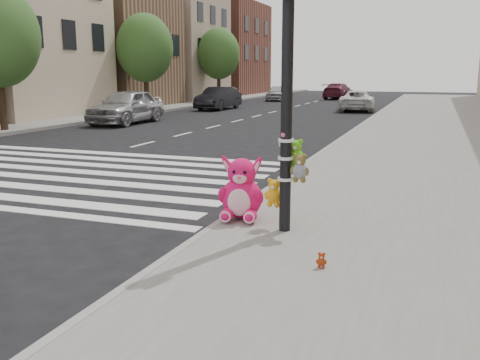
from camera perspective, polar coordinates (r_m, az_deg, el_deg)
The scene contains 19 objects.
ground at distance 7.40m, azimuth -19.26°, elevation -7.91°, with size 120.00×120.00×0.00m, color black.
sidewalk_near at distance 15.53m, azimuth 21.58°, elevation 2.18°, with size 7.00×80.00×0.14m, color slate.
sidewalk_far at distance 31.19m, azimuth -15.43°, elevation 6.90°, with size 6.00×80.00×0.14m, color slate.
curb_edge at distance 15.81m, azimuth 8.99°, elevation 3.00°, with size 0.12×80.00×0.15m, color gray.
crosswalk at distance 14.09m, azimuth -20.19°, elevation 1.13°, with size 11.00×6.00×0.01m, color silver, non-canonical shape.
bld_far_b at distance 30.17m, azimuth -22.68°, elevation 16.64°, with size 6.00×8.00×11.00m, color beige.
bld_far_c at distance 37.24m, azimuth -12.87°, elevation 13.78°, with size 6.00×8.00×8.00m, color #896549.
bld_far_d at distance 45.12m, azimuth -6.54°, elevation 14.82°, with size 6.00×8.00×10.00m, color gray.
bld_far_e at distance 55.16m, azimuth -1.28°, elevation 13.77°, with size 6.00×10.00×9.00m, color brown.
signal_pole at distance 7.45m, azimuth 5.11°, elevation 6.51°, with size 0.70×0.50×4.00m.
tree_far_b at distance 31.57m, azimuth -10.12°, elevation 13.69°, with size 3.20×3.20×5.44m.
tree_far_c at distance 41.47m, azimuth -2.30°, elevation 13.31°, with size 3.20×3.20×5.44m.
pink_bunny at distance 8.21m, azimuth 0.14°, elevation -1.37°, with size 0.72×0.81×1.00m.
red_teddy at distance 6.33m, azimuth 8.68°, elevation -8.44°, with size 0.13×0.09×0.19m, color #A23110, non-canonical shape.
car_silver_far at distance 25.25m, azimuth -12.03°, elevation 7.70°, with size 1.87×4.64×1.58m, color #AAABAF.
car_dark_far at distance 33.81m, azimuth -2.30°, elevation 8.70°, with size 1.48×4.25×1.40m, color black.
car_white_near at distance 33.39m, azimuth 12.37°, elevation 8.26°, with size 2.03×4.41×1.23m, color silver.
car_maroon_near at distance 47.45m, azimuth 10.45°, elevation 9.31°, with size 1.88×4.63×1.34m, color #521725.
car_silver_deep at distance 44.08m, azimuth 4.04°, elevation 9.26°, with size 1.48×3.69×1.26m, color #BABAC0.
Camera 1 is at (4.53, -5.35, 2.39)m, focal length 40.00 mm.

